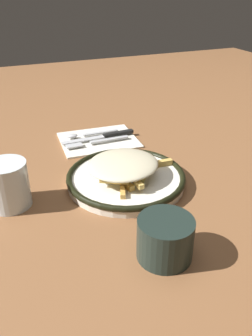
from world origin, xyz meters
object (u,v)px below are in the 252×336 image
Objects in this scene: fork at (97,142)px; knife at (105,136)px; napkin at (99,139)px; spoon at (84,135)px; coffee_mug at (165,238)px; water_glass at (8,185)px; plate at (126,178)px; fries_heap at (124,165)px.

fork is 0.04m from knife.
knife reaches higher than napkin.
coffee_mug is (-0.50, 0.01, 0.02)m from spoon.
plate is at bearing -92.88° from water_glass.
water_glass is (-0.23, 0.26, 0.04)m from napkin.
napkin is at bearing 90.86° from knife.
fries_heap is 0.22m from fork.
fork is 1.51× the size of coffee_mug.
plate is 0.24m from coffee_mug.
knife is 1.80× the size of coffee_mug.
napkin is 1.18× the size of fork.
knife is at bearing -118.08° from spoon.
fries_heap is 0.24m from coffee_mug.
plate is 1.16× the size of fries_heap.
fork is (0.21, -0.01, -0.03)m from fries_heap.
spoon is at bearing 61.92° from knife.
spoon reaches higher than knife.
coffee_mug reaches higher than napkin.
plate is at bearing -106.30° from fries_heap.
knife is (0.03, -0.03, 0.00)m from fork.
water_glass reaches higher than plate.
napkin is 2.20× the size of water_glass.
fries_heap is 2.41× the size of water_glass.
knife is at bearing -9.41° from fries_heap.
napkin is 0.02m from knife.
water_glass is (-0.20, 0.25, 0.04)m from fork.
coffee_mug reaches higher than plate.
knife is 1.38× the size of spoon.
fries_heap is 0.24m from napkin.
fork is 0.32m from water_glass.
water_glass reaches higher than spoon.
coffee_mug is (-0.48, 0.05, 0.03)m from napkin.
spoon is (0.03, 0.03, 0.01)m from napkin.
fork is 0.84× the size of knife.
water_glass is (-0.26, 0.23, 0.03)m from spoon.
fries_heap is 1.30× the size of fork.
spoon is at bearing 2.96° from fries_heap.
fork is at bearing -2.36° from fries_heap.
coffee_mug is (-0.48, 0.06, 0.02)m from knife.
napkin is at bearing -48.85° from water_glass.
spoon is 0.35m from water_glass.
coffee_mug reaches higher than fork.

